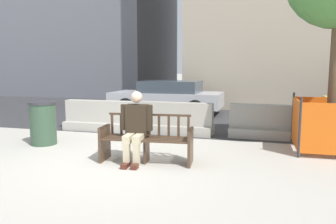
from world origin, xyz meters
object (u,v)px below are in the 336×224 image
seated_person (136,126)px  jersey_barrier_centre (175,121)px  street_bench (147,141)px  jersey_barrier_left (100,118)px  construction_fence (331,124)px  trash_bin (43,123)px  jersey_barrier_right (270,125)px  car_sedan_mid (168,96)px

seated_person → jersey_barrier_centre: 2.83m
street_bench → jersey_barrier_left: 3.54m
jersey_barrier_left → construction_fence: size_ratio=1.40×
trash_bin → seated_person: bearing=-17.0°
trash_bin → jersey_barrier_right: bearing=22.6°
jersey_barrier_left → car_sedan_mid: car_sedan_mid is taller
seated_person → jersey_barrier_centre: size_ratio=0.65×
jersey_barrier_centre → trash_bin: size_ratio=2.04×
construction_fence → trash_bin: 6.30m
street_bench → seated_person: (-0.19, -0.07, 0.29)m
jersey_barrier_centre → seated_person: bearing=-90.9°
seated_person → jersey_barrier_left: (-2.14, 2.74, -0.35)m
jersey_barrier_right → construction_fence: bearing=-41.9°
seated_person → car_sedan_mid: size_ratio=0.31×
jersey_barrier_left → construction_fence: 5.86m
street_bench → seated_person: bearing=-158.6°
jersey_barrier_right → jersey_barrier_left: bearing=-178.2°
construction_fence → trash_bin: (-6.21, -1.04, -0.09)m
construction_fence → car_sedan_mid: size_ratio=0.34×
jersey_barrier_left → car_sedan_mid: size_ratio=0.47×
car_sedan_mid → trash_bin: size_ratio=4.31×
trash_bin → street_bench: bearing=-14.5°
jersey_barrier_right → jersey_barrier_centre: bearing=-178.3°
jersey_barrier_left → car_sedan_mid: 4.02m
trash_bin → construction_fence: bearing=9.5°
jersey_barrier_left → jersey_barrier_right: (4.61, 0.15, 0.00)m
jersey_barrier_right → trash_bin: bearing=-157.4°
seated_person → jersey_barrier_left: 3.49m
construction_fence → trash_bin: bearing=-170.5°
construction_fence → car_sedan_mid: (-4.88, 4.81, 0.06)m
jersey_barrier_left → trash_bin: bearing=-102.3°
seated_person → jersey_barrier_centre: bearing=89.1°
jersey_barrier_left → jersey_barrier_right: same height
jersey_barrier_left → seated_person: bearing=-52.0°
jersey_barrier_right → trash_bin: size_ratio=2.05×
jersey_barrier_left → car_sedan_mid: bearing=76.9°
construction_fence → seated_person: bearing=-153.4°
seated_person → trash_bin: size_ratio=1.33×
jersey_barrier_centre → jersey_barrier_left: 2.19m
jersey_barrier_centre → jersey_barrier_right: size_ratio=1.00×
seated_person → construction_fence: bearing=26.6°
jersey_barrier_centre → jersey_barrier_left: same height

